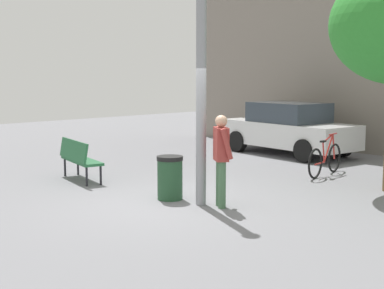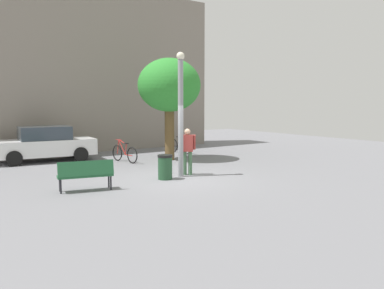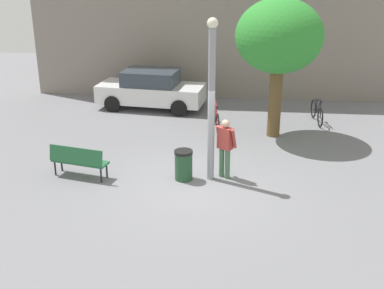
# 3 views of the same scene
# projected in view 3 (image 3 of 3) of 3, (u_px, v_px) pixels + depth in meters

# --- Properties ---
(ground_plane) EXTENTS (36.00, 36.00, 0.00)m
(ground_plane) POSITION_uv_depth(u_px,v_px,m) (195.00, 181.00, 13.19)
(ground_plane) COLOR slate
(lamppost) EXTENTS (0.28, 0.28, 4.33)m
(lamppost) POSITION_uv_depth(u_px,v_px,m) (211.00, 97.00, 12.54)
(lamppost) COLOR gray
(lamppost) RESTS_ON ground_plane
(person_by_lamppost) EXTENTS (0.61, 0.53, 1.67)m
(person_by_lamppost) POSITION_uv_depth(u_px,v_px,m) (225.00, 145.00, 13.12)
(person_by_lamppost) COLOR #47704C
(person_by_lamppost) RESTS_ON ground_plane
(park_bench) EXTENTS (1.67, 0.82, 0.92)m
(park_bench) POSITION_uv_depth(u_px,v_px,m) (78.00, 159.00, 13.24)
(park_bench) COLOR #236038
(park_bench) RESTS_ON ground_plane
(plaza_tree) EXTENTS (2.81, 2.81, 4.56)m
(plaza_tree) POSITION_uv_depth(u_px,v_px,m) (279.00, 37.00, 15.44)
(plaza_tree) COLOR brown
(plaza_tree) RESTS_ON ground_plane
(bicycle_red) EXTENTS (0.34, 1.80, 0.97)m
(bicycle_red) POSITION_uv_depth(u_px,v_px,m) (216.00, 118.00, 17.19)
(bicycle_red) COLOR black
(bicycle_red) RESTS_ON ground_plane
(bicycle_black) EXTENTS (0.21, 1.81, 0.97)m
(bicycle_black) POSITION_uv_depth(u_px,v_px,m) (317.00, 112.00, 17.82)
(bicycle_black) COLOR black
(bicycle_black) RESTS_ON ground_plane
(parked_car_white) EXTENTS (4.37, 2.20, 1.55)m
(parked_car_white) POSITION_uv_depth(u_px,v_px,m) (151.00, 89.00, 19.40)
(parked_car_white) COLOR silver
(parked_car_white) RESTS_ON ground_plane
(trash_bin) EXTENTS (0.51, 0.51, 0.84)m
(trash_bin) POSITION_uv_depth(u_px,v_px,m) (184.00, 165.00, 13.19)
(trash_bin) COLOR #234C2D
(trash_bin) RESTS_ON ground_plane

